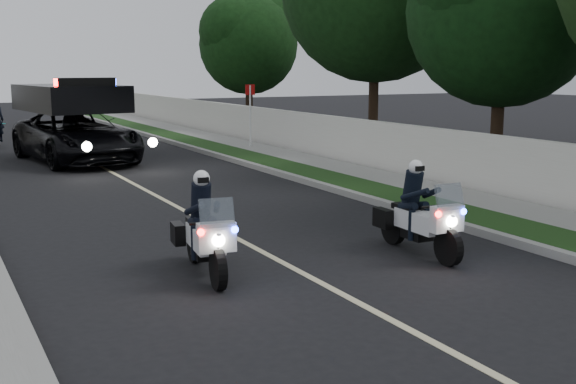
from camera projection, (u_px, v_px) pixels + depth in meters
ground at (394, 322)px, 8.63m from camera, size 120.00×120.00×0.00m
curb_right at (299, 179)px, 19.21m from camera, size 0.20×60.00×0.15m
grass_verge at (321, 177)px, 19.53m from camera, size 1.20×60.00×0.16m
sidewalk_right at (360, 174)px, 20.12m from camera, size 1.40×60.00×0.16m
property_wall at (389, 148)px, 20.46m from camera, size 0.22×60.00×1.50m
lane_marking at (153, 194)px, 17.34m from camera, size 0.12×50.00×0.01m
police_moto_left at (206, 274)px, 10.61m from camera, size 0.89×1.93×1.58m
police_moto_right at (418, 254)px, 11.78m from camera, size 0.72×1.88×1.58m
police_suv at (78, 162)px, 23.22m from camera, size 3.58×6.39×2.95m
sign_post at (251, 150)px, 26.42m from camera, size 0.41×0.41×2.53m
tree_right_c at (494, 174)px, 20.48m from camera, size 6.67×6.67×8.97m
tree_right_d at (372, 150)px, 26.43m from camera, size 8.46×8.46×11.61m
tree_right_e at (249, 129)px, 35.23m from camera, size 5.42×5.42×8.09m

